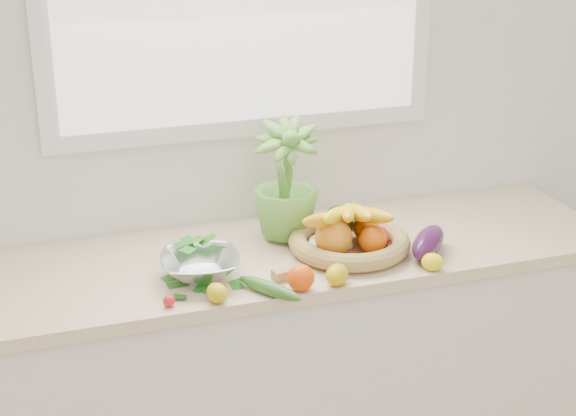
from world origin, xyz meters
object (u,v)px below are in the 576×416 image
object	(u,v)px
potted_herb	(285,179)
eggplant	(428,243)
cucumber	(269,288)
colander_with_spinach	(200,260)
fruit_basket	(348,235)
apple	(377,238)

from	to	relation	value
potted_herb	eggplant	bearing A→B (deg)	-35.00
cucumber	colander_with_spinach	xyz separation A→B (m)	(-0.16, 0.16, 0.04)
potted_herb	fruit_basket	bearing A→B (deg)	-45.57
potted_herb	fruit_basket	world-z (taller)	potted_herb
potted_herb	fruit_basket	size ratio (longest dim) A/B	0.76
cucumber	fruit_basket	xyz separation A→B (m)	(0.32, 0.21, 0.03)
eggplant	potted_herb	distance (m)	0.49
potted_herb	cucumber	bearing A→B (deg)	-114.78
apple	colander_with_spinach	world-z (taller)	colander_with_spinach
colander_with_spinach	potted_herb	bearing A→B (deg)	32.08
apple	fruit_basket	xyz separation A→B (m)	(-0.09, 0.02, 0.01)
potted_herb	colander_with_spinach	world-z (taller)	potted_herb
potted_herb	fruit_basket	xyz separation A→B (m)	(0.16, -0.16, -0.15)
eggplant	cucumber	xyz separation A→B (m)	(-0.55, -0.10, -0.02)
fruit_basket	colander_with_spinach	distance (m)	0.49
apple	cucumber	size ratio (longest dim) A/B	0.36
eggplant	fruit_basket	distance (m)	0.25
eggplant	cucumber	distance (m)	0.56
potted_herb	colander_with_spinach	xyz separation A→B (m)	(-0.33, -0.21, -0.14)
apple	eggplant	size ratio (longest dim) A/B	0.37
apple	eggplant	xyz separation A→B (m)	(0.13, -0.09, 0.00)
cucumber	potted_herb	bearing A→B (deg)	65.22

